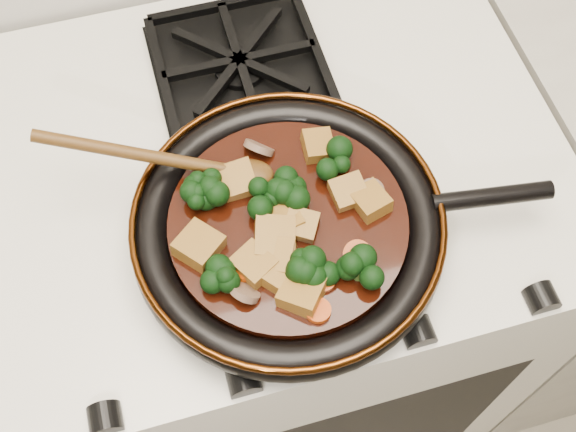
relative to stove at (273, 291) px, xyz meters
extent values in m
cube|color=silver|center=(0.00, 0.00, 0.00)|extent=(0.76, 0.60, 0.90)
cylinder|color=black|center=(-0.01, -0.13, 0.48)|extent=(0.33, 0.33, 0.01)
torus|color=black|center=(-0.01, -0.13, 0.49)|extent=(0.36, 0.36, 0.04)
torus|color=#421F09|center=(-0.01, -0.13, 0.51)|extent=(0.36, 0.36, 0.01)
cylinder|color=black|center=(0.22, -0.16, 0.51)|extent=(0.14, 0.04, 0.02)
cylinder|color=black|center=(-0.01, -0.13, 0.50)|extent=(0.27, 0.27, 0.02)
cube|color=brown|center=(0.05, -0.05, 0.52)|extent=(0.04, 0.04, 0.03)
cube|color=brown|center=(-0.04, -0.20, 0.52)|extent=(0.05, 0.05, 0.02)
cube|color=brown|center=(0.00, -0.15, 0.52)|extent=(0.05, 0.05, 0.02)
cube|color=brown|center=(-0.03, -0.15, 0.52)|extent=(0.06, 0.06, 0.03)
cube|color=brown|center=(-0.05, -0.07, 0.52)|extent=(0.04, 0.04, 0.03)
cube|color=brown|center=(0.07, -0.12, 0.52)|extent=(0.04, 0.04, 0.03)
cube|color=brown|center=(-0.06, -0.18, 0.52)|extent=(0.05, 0.05, 0.02)
cube|color=brown|center=(-0.03, -0.18, 0.52)|extent=(0.05, 0.05, 0.03)
cube|color=brown|center=(-0.01, -0.13, 0.52)|extent=(0.04, 0.04, 0.03)
cube|color=brown|center=(0.09, -0.14, 0.52)|extent=(0.05, 0.05, 0.03)
cube|color=brown|center=(-0.11, -0.14, 0.52)|extent=(0.06, 0.06, 0.03)
cube|color=brown|center=(-0.02, -0.22, 0.52)|extent=(0.06, 0.06, 0.03)
cylinder|color=#AC3404|center=(0.05, -0.19, 0.51)|extent=(0.03, 0.03, 0.02)
cylinder|color=#AC3404|center=(-0.07, -0.18, 0.51)|extent=(0.03, 0.03, 0.02)
cylinder|color=#AC3404|center=(0.01, -0.21, 0.51)|extent=(0.03, 0.03, 0.01)
cylinder|color=#AC3404|center=(-0.01, -0.25, 0.51)|extent=(0.03, 0.03, 0.01)
cylinder|color=brown|center=(-0.02, -0.03, 0.52)|extent=(0.05, 0.05, 0.03)
cylinder|color=brown|center=(0.09, -0.12, 0.52)|extent=(0.03, 0.03, 0.02)
cylinder|color=brown|center=(-0.11, -0.14, 0.52)|extent=(0.05, 0.05, 0.02)
cylinder|color=brown|center=(-0.09, -0.07, 0.52)|extent=(0.04, 0.04, 0.02)
cylinder|color=brown|center=(-0.08, -0.21, 0.52)|extent=(0.04, 0.04, 0.03)
ellipsoid|color=#4A2E10|center=(-0.04, -0.06, 0.51)|extent=(0.07, 0.06, 0.02)
cylinder|color=#4A2E10|center=(-0.15, -0.03, 0.54)|extent=(0.02, 0.02, 0.24)
camera|label=1|loc=(-0.11, -0.50, 1.22)|focal=45.00mm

